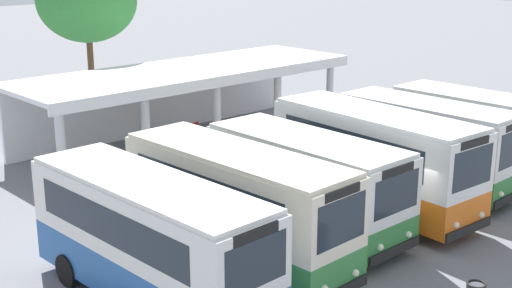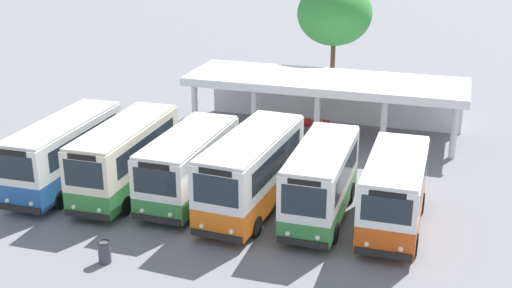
% 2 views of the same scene
% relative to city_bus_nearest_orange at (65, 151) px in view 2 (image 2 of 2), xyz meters
% --- Properties ---
extents(ground_plane, '(180.00, 180.00, 0.00)m').
position_rel_city_bus_nearest_orange_xyz_m(ground_plane, '(8.75, -1.84, -1.83)').
color(ground_plane, slate).
extents(city_bus_nearest_orange, '(2.43, 7.78, 3.32)m').
position_rel_city_bus_nearest_orange_xyz_m(city_bus_nearest_orange, '(0.00, 0.00, 0.00)').
color(city_bus_nearest_orange, black).
rests_on(city_bus_nearest_orange, ground).
extents(city_bus_second_in_row, '(2.45, 7.64, 3.38)m').
position_rel_city_bus_nearest_orange_xyz_m(city_bus_second_in_row, '(3.11, 0.24, 0.03)').
color(city_bus_second_in_row, black).
rests_on(city_bus_second_in_row, ground).
extents(city_bus_middle_cream, '(2.54, 7.06, 3.14)m').
position_rel_city_bus_nearest_orange_xyz_m(city_bus_middle_cream, '(6.22, 0.50, -0.09)').
color(city_bus_middle_cream, black).
rests_on(city_bus_middle_cream, ground).
extents(city_bus_fourth_amber, '(2.83, 7.87, 3.47)m').
position_rel_city_bus_nearest_orange_xyz_m(city_bus_fourth_amber, '(9.33, 0.27, 0.08)').
color(city_bus_fourth_amber, black).
rests_on(city_bus_fourth_amber, ground).
extents(city_bus_fifth_blue, '(2.32, 6.90, 3.30)m').
position_rel_city_bus_nearest_orange_xyz_m(city_bus_fifth_blue, '(12.45, 0.31, -0.01)').
color(city_bus_fifth_blue, black).
rests_on(city_bus_fifth_blue, ground).
extents(city_bus_far_end_green, '(2.43, 6.57, 3.20)m').
position_rel_city_bus_nearest_orange_xyz_m(city_bus_far_end_green, '(15.56, 0.23, -0.06)').
color(city_bus_far_end_green, black).
rests_on(city_bus_far_end_green, ground).
extents(terminal_canopy, '(16.34, 5.21, 3.40)m').
position_rel_city_bus_nearest_orange_xyz_m(terminal_canopy, '(10.20, 12.25, 0.76)').
color(terminal_canopy, silver).
rests_on(terminal_canopy, ground).
extents(waiting_chair_end_by_column, '(0.46, 0.46, 0.86)m').
position_rel_city_bus_nearest_orange_xyz_m(waiting_chair_end_by_column, '(9.24, 11.38, -1.31)').
color(waiting_chair_end_by_column, slate).
rests_on(waiting_chair_end_by_column, ground).
extents(waiting_chair_second_from_end, '(0.46, 0.46, 0.86)m').
position_rel_city_bus_nearest_orange_xyz_m(waiting_chair_second_from_end, '(9.81, 11.49, -1.31)').
color(waiting_chair_second_from_end, slate).
rests_on(waiting_chair_second_from_end, ground).
extents(waiting_chair_middle_seat, '(0.46, 0.46, 0.86)m').
position_rel_city_bus_nearest_orange_xyz_m(waiting_chair_middle_seat, '(10.38, 11.33, -1.31)').
color(waiting_chair_middle_seat, slate).
rests_on(waiting_chair_middle_seat, ground).
extents(roadside_tree_behind_canopy, '(5.05, 5.05, 8.26)m').
position_rel_city_bus_nearest_orange_xyz_m(roadside_tree_behind_canopy, '(9.26, 18.62, 4.26)').
color(roadside_tree_behind_canopy, brown).
rests_on(roadside_tree_behind_canopy, ground).
extents(litter_bin_apron, '(0.49, 0.49, 0.90)m').
position_rel_city_bus_nearest_orange_xyz_m(litter_bin_apron, '(5.44, -5.93, -1.38)').
color(litter_bin_apron, '#3F3F47').
rests_on(litter_bin_apron, ground).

